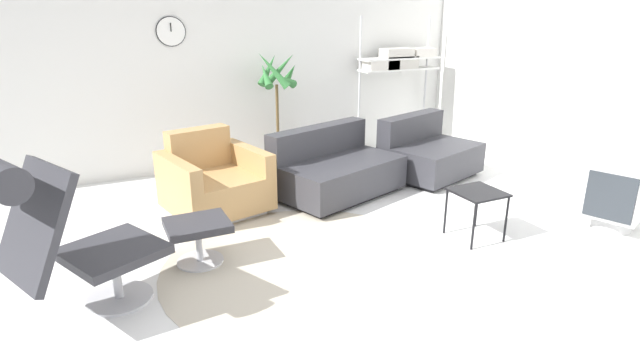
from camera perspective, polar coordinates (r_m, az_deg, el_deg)
ground_plane at (r=3.94m, az=-0.83°, el=-9.79°), size 12.00×12.00×0.00m
wall_back at (r=6.18m, az=-12.21°, el=13.83°), size 12.00×0.09×2.80m
wall_right at (r=5.73m, az=31.66°, el=11.18°), size 0.06×12.00×2.80m
round_rug at (r=3.92m, az=-1.49°, el=-9.91°), size 2.24×2.24×0.01m
lounge_chair at (r=3.37m, az=-27.91°, el=-4.82°), size 1.10×0.91×1.14m
ottoman at (r=3.97m, az=-13.78°, el=-6.05°), size 0.47×0.40×0.35m
armchair_red at (r=4.93m, az=-12.06°, el=-0.62°), size 1.03×1.01×0.78m
couch_low at (r=5.29m, az=1.69°, el=0.82°), size 1.49×1.18×0.70m
couch_second at (r=6.02m, az=12.18°, el=2.64°), size 1.24×1.10×0.70m
side_table at (r=4.43m, az=17.55°, el=-2.04°), size 0.39×0.39×0.43m
crt_television at (r=5.14m, az=30.84°, el=-1.56°), size 0.63×0.59×0.60m
potted_plant at (r=6.07m, az=-4.83°, el=7.45°), size 0.57×0.58×1.45m
shelf_unit at (r=6.92m, az=8.92°, el=13.06°), size 1.14×0.28×1.80m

